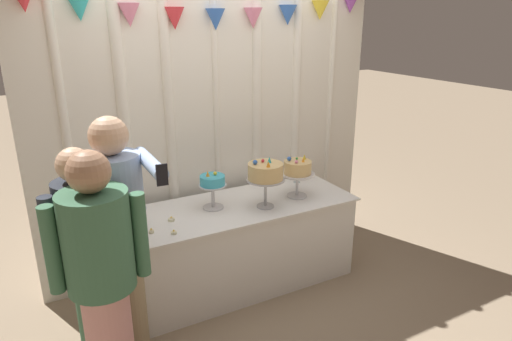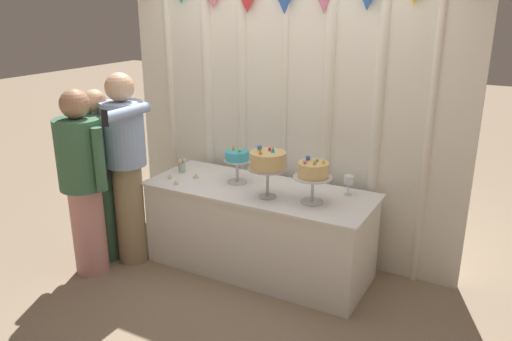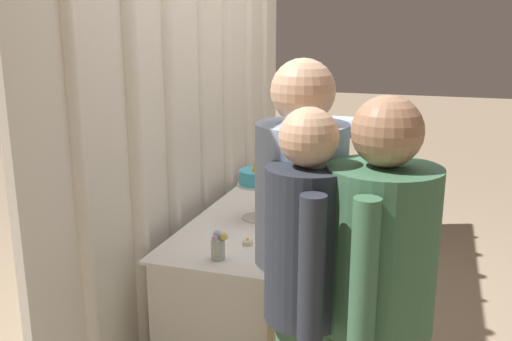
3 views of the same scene
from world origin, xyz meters
name	(u,v)px [view 1 (image 1 of 3)]	position (x,y,z in m)	size (l,w,h in m)	color
ground_plane	(247,287)	(0.00, 0.00, 0.00)	(24.00, 24.00, 0.00)	gray
draped_curtain	(214,114)	(-0.02, 0.57, 1.40)	(3.12, 0.16, 2.66)	white
cake_table	(242,244)	(0.00, 0.10, 0.37)	(1.90, 0.75, 0.74)	white
cake_display_leftmost	(212,183)	(-0.23, 0.14, 0.95)	(0.22, 0.22, 0.32)	silver
cake_display_center	(266,173)	(0.15, -0.04, 1.03)	(0.31, 0.31, 0.42)	#B2B2B7
cake_display_rightmost	(298,169)	(0.50, 0.03, 0.98)	(0.30, 0.30, 0.36)	silver
wine_glass	(297,170)	(0.69, 0.31, 0.86)	(0.08, 0.08, 0.16)	silver
flower_vase	(142,215)	(-0.81, 0.14, 0.80)	(0.09, 0.08, 0.13)	#B2C1B2
tealight_far_left	(151,231)	(-0.79, -0.05, 0.75)	(0.04, 0.04, 0.04)	beige
tealight_near_left	(174,233)	(-0.66, -0.15, 0.75)	(0.04, 0.04, 0.03)	beige
tealight_near_right	(171,220)	(-0.61, 0.07, 0.75)	(0.05, 0.05, 0.04)	beige
guest_man_dark_suit	(87,255)	(-1.27, -0.37, 0.84)	(0.43, 0.36, 1.52)	#3D6B4C
guest_girl_blue_dress	(119,232)	(-1.06, -0.31, 0.92)	(0.47, 0.62, 1.66)	#9E8966
guest_man_pink_jacket	(102,274)	(-1.23, -0.62, 0.84)	(0.54, 0.41, 1.56)	#D6938E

